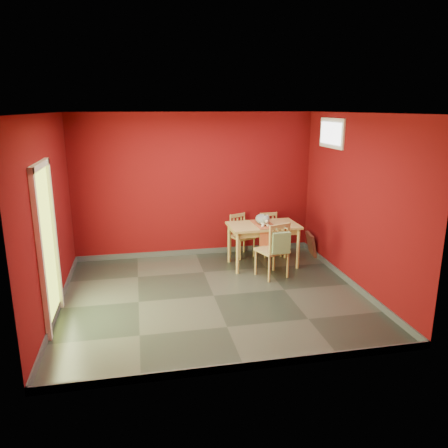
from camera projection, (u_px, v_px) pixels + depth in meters
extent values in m
plane|color=#2D342D|center=(214.00, 296.00, 6.64)|extent=(4.50, 4.50, 0.00)
plane|color=#5F090C|center=(195.00, 186.00, 8.19)|extent=(4.50, 0.00, 4.50)
plane|color=#5F090C|center=(248.00, 253.00, 4.40)|extent=(4.50, 0.00, 4.50)
plane|color=#5F090C|center=(49.00, 217.00, 5.87)|extent=(0.00, 4.00, 4.00)
plane|color=#5F090C|center=(357.00, 203.00, 6.72)|extent=(0.00, 4.00, 4.00)
plane|color=white|center=(213.00, 113.00, 5.94)|extent=(4.50, 4.50, 0.00)
cube|color=#3F4244|center=(196.00, 252.00, 8.51)|extent=(4.50, 0.02, 0.10)
cube|color=#3F4244|center=(246.00, 366.00, 4.75)|extent=(4.50, 0.02, 0.10)
cube|color=#3F4244|center=(59.00, 305.00, 6.20)|extent=(0.03, 4.00, 0.10)
cube|color=#3F4244|center=(350.00, 281.00, 7.06)|extent=(0.03, 4.00, 0.10)
cube|color=#B7D838|center=(46.00, 249.00, 5.57)|extent=(0.02, 0.85, 2.05)
cube|color=white|center=(41.00, 258.00, 5.13)|extent=(0.06, 0.08, 2.13)
cube|color=white|center=(54.00, 236.00, 6.01)|extent=(0.06, 0.08, 2.13)
cube|color=white|center=(39.00, 166.00, 5.30)|extent=(0.06, 1.01, 0.08)
cube|color=white|center=(332.00, 133.00, 7.41)|extent=(0.03, 0.90, 0.50)
cube|color=white|center=(331.00, 133.00, 7.40)|extent=(0.02, 0.76, 0.36)
cube|color=silver|center=(275.00, 235.00, 8.75)|extent=(0.08, 0.02, 0.12)
cube|color=tan|center=(263.00, 225.00, 7.74)|extent=(1.25, 0.76, 0.04)
cube|color=tan|center=(263.00, 229.00, 7.76)|extent=(1.13, 0.63, 0.10)
cylinder|color=tan|center=(238.00, 253.00, 7.44)|extent=(0.06, 0.06, 0.73)
cylinder|color=tan|center=(229.00, 243.00, 8.00)|extent=(0.06, 0.06, 0.73)
cylinder|color=tan|center=(298.00, 249.00, 7.69)|extent=(0.06, 0.06, 0.73)
cylinder|color=tan|center=(286.00, 239.00, 8.24)|extent=(0.06, 0.06, 0.73)
cube|color=#AD4E2C|center=(263.00, 224.00, 7.73)|extent=(0.34, 0.67, 0.01)
cube|color=#AD4E2C|center=(269.00, 239.00, 7.46)|extent=(0.32, 0.02, 0.33)
cube|color=tan|center=(242.00, 237.00, 8.33)|extent=(0.49, 0.49, 0.04)
cylinder|color=tan|center=(240.00, 250.00, 8.16)|extent=(0.03, 0.03, 0.37)
cylinder|color=tan|center=(230.00, 246.00, 8.42)|extent=(0.03, 0.03, 0.37)
cylinder|color=tan|center=(254.00, 247.00, 8.33)|extent=(0.03, 0.03, 0.37)
cylinder|color=tan|center=(244.00, 243.00, 8.59)|extent=(0.03, 0.03, 0.37)
cylinder|color=tan|center=(231.00, 225.00, 8.31)|extent=(0.03, 0.03, 0.40)
cylinder|color=tan|center=(244.00, 223.00, 8.49)|extent=(0.03, 0.03, 0.40)
cube|color=tan|center=(237.00, 215.00, 8.36)|extent=(0.33, 0.16, 0.06)
cube|color=tan|center=(234.00, 226.00, 8.36)|extent=(0.04, 0.03, 0.31)
cube|color=tan|center=(237.00, 226.00, 8.41)|extent=(0.04, 0.03, 0.31)
cube|color=tan|center=(241.00, 225.00, 8.46)|extent=(0.04, 0.03, 0.31)
cube|color=tan|center=(271.00, 236.00, 8.40)|extent=(0.39, 0.39, 0.04)
cylinder|color=tan|center=(265.00, 249.00, 8.27)|extent=(0.03, 0.03, 0.37)
cylinder|color=tan|center=(260.00, 244.00, 8.57)|extent=(0.03, 0.03, 0.37)
cylinder|color=tan|center=(281.00, 247.00, 8.34)|extent=(0.03, 0.03, 0.37)
cylinder|color=tan|center=(275.00, 243.00, 8.64)|extent=(0.03, 0.03, 0.37)
cylinder|color=tan|center=(260.00, 223.00, 8.46)|extent=(0.03, 0.03, 0.40)
cylinder|color=tan|center=(276.00, 222.00, 8.53)|extent=(0.03, 0.03, 0.40)
cube|color=tan|center=(269.00, 214.00, 8.45)|extent=(0.34, 0.04, 0.06)
cube|color=tan|center=(264.00, 225.00, 8.49)|extent=(0.03, 0.02, 0.31)
cube|color=tan|center=(268.00, 224.00, 8.50)|extent=(0.03, 0.02, 0.31)
cube|color=tan|center=(273.00, 224.00, 8.52)|extent=(0.03, 0.02, 0.31)
cube|color=tan|center=(272.00, 250.00, 7.30)|extent=(0.57, 0.57, 0.04)
cylinder|color=tan|center=(274.00, 259.00, 7.62)|extent=(0.04, 0.04, 0.44)
cylinder|color=tan|center=(288.00, 265.00, 7.30)|extent=(0.04, 0.04, 0.44)
cylinder|color=tan|center=(256.00, 262.00, 7.43)|extent=(0.04, 0.04, 0.44)
cylinder|color=tan|center=(269.00, 269.00, 7.11)|extent=(0.04, 0.04, 0.44)
cylinder|color=tan|center=(289.00, 237.00, 7.17)|extent=(0.04, 0.04, 0.48)
cylinder|color=tan|center=(270.00, 240.00, 6.98)|extent=(0.04, 0.04, 0.48)
cube|color=tan|center=(280.00, 227.00, 7.02)|extent=(0.39, 0.17, 0.07)
cube|color=tan|center=(285.00, 240.00, 7.14)|extent=(0.04, 0.03, 0.37)
cube|color=tan|center=(279.00, 241.00, 7.09)|extent=(0.04, 0.03, 0.37)
cube|color=tan|center=(274.00, 242.00, 7.03)|extent=(0.04, 0.03, 0.37)
cube|color=#6D8857|center=(281.00, 243.00, 7.01)|extent=(0.29, 0.09, 0.35)
cylinder|color=#6D8857|center=(275.00, 228.00, 6.99)|extent=(0.01, 0.15, 0.01)
cylinder|color=#6D8857|center=(285.00, 228.00, 7.03)|extent=(0.01, 0.15, 0.01)
cube|color=brown|center=(311.00, 244.00, 8.44)|extent=(0.19, 0.44, 0.43)
cube|color=black|center=(311.00, 244.00, 8.44)|extent=(0.13, 0.31, 0.30)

